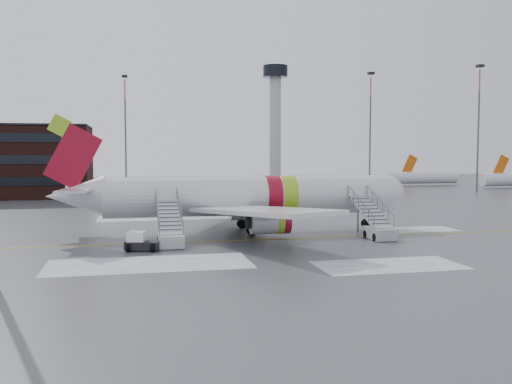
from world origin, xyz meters
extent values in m
plane|color=#494C4F|center=(0.00, 0.00, 0.00)|extent=(260.00, 260.00, 0.00)
cylinder|color=silver|center=(4.28, 4.30, 3.50)|extent=(28.00, 3.80, 3.80)
sphere|color=silver|center=(18.28, 4.30, 3.50)|extent=(3.80, 3.80, 3.80)
cube|color=black|center=(19.32, 4.30, 4.00)|extent=(1.09, 1.60, 0.97)
cone|color=silver|center=(-12.12, 4.30, 3.75)|extent=(5.20, 3.72, 3.72)
cube|color=maroon|center=(-12.22, 4.30, 7.30)|extent=(5.27, 0.30, 6.09)
cube|color=#9DCA20|center=(-13.32, 4.30, 10.10)|extent=(2.16, 0.26, 2.16)
cube|color=silver|center=(-11.92, 6.90, 4.40)|extent=(3.07, 4.85, 0.18)
cube|color=silver|center=(-11.92, 1.70, 4.40)|extent=(3.07, 4.85, 0.18)
cube|color=silver|center=(3.28, 12.80, 2.90)|extent=(10.72, 15.97, 1.13)
cube|color=silver|center=(3.28, -4.20, 2.90)|extent=(10.72, 15.97, 1.13)
cylinder|color=silver|center=(4.78, 9.50, 1.55)|extent=(3.40, 2.10, 2.10)
cylinder|color=silver|center=(4.78, -0.90, 1.55)|extent=(3.40, 2.10, 2.10)
cylinder|color=#595B60|center=(16.28, 4.30, 0.90)|extent=(0.20, 0.20, 1.80)
cylinder|color=black|center=(16.28, 4.30, 0.45)|extent=(0.90, 0.56, 0.90)
cylinder|color=black|center=(3.78, 6.70, 0.45)|extent=(0.90, 0.56, 0.90)
cylinder|color=black|center=(3.78, 1.90, 0.45)|extent=(0.90, 0.56, 0.90)
cube|color=#A4A7AB|center=(14.38, -3.00, 0.55)|extent=(2.00, 3.20, 1.00)
cube|color=#A4A7AB|center=(14.38, -0.90, 2.23)|extent=(1.90, 5.87, 2.52)
cube|color=#A4A7AB|center=(14.38, 2.40, 3.40)|extent=(1.90, 1.40, 0.15)
cylinder|color=#595B60|center=(14.38, 2.00, 1.70)|extent=(0.16, 0.16, 3.40)
cylinder|color=black|center=(13.48, -4.00, 0.35)|extent=(0.25, 0.70, 0.70)
cylinder|color=black|center=(15.28, -2.00, 0.35)|extent=(0.25, 0.70, 0.70)
cube|color=#AEAFB5|center=(-4.04, -3.00, 0.55)|extent=(2.00, 3.20, 1.00)
cube|color=#AEAFB5|center=(-4.04, -0.90, 2.23)|extent=(1.90, 5.87, 2.52)
cube|color=#AEAFB5|center=(-4.04, 2.40, 3.40)|extent=(1.90, 1.40, 0.15)
cylinder|color=#595B60|center=(-4.04, 2.00, 1.70)|extent=(0.16, 0.16, 3.40)
cylinder|color=black|center=(-4.94, -4.00, 0.35)|extent=(0.25, 0.70, 0.70)
cylinder|color=black|center=(-3.14, -2.00, 0.35)|extent=(0.25, 0.70, 0.70)
cube|color=black|center=(-6.34, -4.36, 0.42)|extent=(2.89, 1.99, 0.66)
cube|color=white|center=(-6.80, -4.25, 1.08)|extent=(1.59, 1.59, 0.84)
cube|color=black|center=(-6.80, -4.25, 1.41)|extent=(1.38, 1.45, 0.14)
cylinder|color=black|center=(-7.41, -4.78, 0.33)|extent=(0.43, 0.71, 0.66)
cylinder|color=black|center=(-5.59, -5.22, 0.33)|extent=(0.43, 0.71, 0.66)
cylinder|color=black|center=(-7.10, -3.50, 0.33)|extent=(0.43, 0.71, 0.66)
cylinder|color=black|center=(-5.28, -3.94, 0.33)|extent=(0.43, 0.71, 0.66)
cylinder|color=#B2B5BA|center=(30.00, 95.00, 14.00)|extent=(3.00, 3.00, 28.00)
cylinder|color=black|center=(30.00, 95.00, 28.50)|extent=(6.40, 6.40, 3.00)
cylinder|color=#595B60|center=(42.00, 62.00, 9.60)|extent=(0.36, 0.36, 19.20)
cylinder|color=#CC7272|center=(42.00, 62.00, 21.12)|extent=(0.32, 0.32, 4.32)
cube|color=black|center=(42.00, 62.00, 24.00)|extent=(1.20, 1.20, 0.50)
cylinder|color=#595B60|center=(-8.00, 78.00, 9.60)|extent=(0.36, 0.36, 19.20)
cylinder|color=#CC7272|center=(-8.00, 78.00, 21.12)|extent=(0.32, 0.32, 4.32)
cube|color=black|center=(-8.00, 78.00, 24.00)|extent=(1.20, 1.20, 0.50)
cylinder|color=#595B60|center=(58.00, 48.00, 9.60)|extent=(0.36, 0.36, 19.20)
cylinder|color=#CC7272|center=(58.00, 48.00, 21.12)|extent=(0.32, 0.32, 4.32)
cube|color=black|center=(58.00, 48.00, 24.00)|extent=(1.20, 1.20, 0.50)
camera|label=1|loc=(-7.24, -49.59, 7.78)|focal=40.00mm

